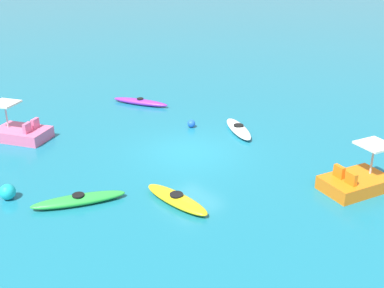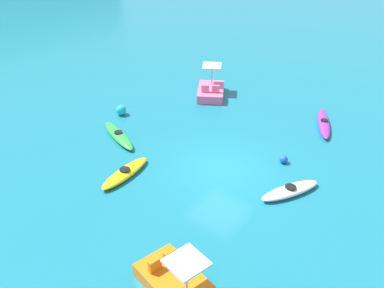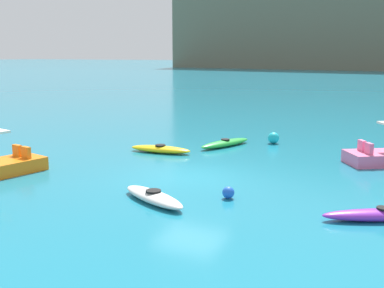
{
  "view_description": "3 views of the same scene",
  "coord_description": "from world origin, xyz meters",
  "px_view_note": "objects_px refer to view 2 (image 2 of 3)",
  "views": [
    {
      "loc": [
        -14.14,
        11.81,
        8.34
      ],
      "look_at": [
        -0.31,
        0.12,
        0.52
      ],
      "focal_mm": 44.23,
      "sensor_mm": 36.0,
      "label": 1
    },
    {
      "loc": [
        -13.66,
        -8.8,
        11.27
      ],
      "look_at": [
        0.04,
        1.7,
        0.7
      ],
      "focal_mm": 40.95,
      "sensor_mm": 36.0,
      "label": 2
    },
    {
      "loc": [
        7.02,
        -14.86,
        4.38
      ],
      "look_at": [
        -0.89,
        1.97,
        0.77
      ],
      "focal_mm": 43.4,
      "sensor_mm": 36.0,
      "label": 3
    }
  ],
  "objects_px": {
    "kayak_purple": "(324,123)",
    "pedal_boat_orange": "(173,279)",
    "buoy_blue": "(284,159)",
    "kayak_white": "(290,190)",
    "kayak_yellow": "(125,173)",
    "pedal_boat_pink": "(211,91)",
    "kayak_green": "(119,135)",
    "buoy_cyan": "(121,110)"
  },
  "relations": [
    {
      "from": "kayak_purple",
      "to": "pedal_boat_orange",
      "type": "relative_size",
      "value": 1.19
    },
    {
      "from": "pedal_boat_orange",
      "to": "buoy_blue",
      "type": "height_order",
      "value": "pedal_boat_orange"
    },
    {
      "from": "kayak_white",
      "to": "kayak_yellow",
      "type": "height_order",
      "value": "same"
    },
    {
      "from": "pedal_boat_pink",
      "to": "buoy_blue",
      "type": "bearing_deg",
      "value": -119.44
    },
    {
      "from": "pedal_boat_pink",
      "to": "kayak_white",
      "type": "bearing_deg",
      "value": -125.38
    },
    {
      "from": "buoy_blue",
      "to": "kayak_purple",
      "type": "bearing_deg",
      "value": -0.79
    },
    {
      "from": "pedal_boat_orange",
      "to": "kayak_purple",
      "type": "bearing_deg",
      "value": 2.07
    },
    {
      "from": "kayak_purple",
      "to": "kayak_yellow",
      "type": "xyz_separation_m",
      "value": [
        -9.62,
        5.1,
        0.0
      ]
    },
    {
      "from": "kayak_green",
      "to": "pedal_boat_pink",
      "type": "distance_m",
      "value": 6.95
    },
    {
      "from": "kayak_green",
      "to": "kayak_yellow",
      "type": "relative_size",
      "value": 1.1
    },
    {
      "from": "kayak_yellow",
      "to": "buoy_cyan",
      "type": "height_order",
      "value": "buoy_cyan"
    },
    {
      "from": "kayak_purple",
      "to": "buoy_cyan",
      "type": "height_order",
      "value": "buoy_cyan"
    },
    {
      "from": "kayak_purple",
      "to": "kayak_yellow",
      "type": "bearing_deg",
      "value": 152.08
    },
    {
      "from": "kayak_purple",
      "to": "buoy_blue",
      "type": "xyz_separation_m",
      "value": [
        -4.44,
        0.06,
        0.03
      ]
    },
    {
      "from": "kayak_white",
      "to": "pedal_boat_pink",
      "type": "height_order",
      "value": "pedal_boat_pink"
    },
    {
      "from": "pedal_boat_pink",
      "to": "buoy_blue",
      "type": "xyz_separation_m",
      "value": [
        -3.86,
        -6.84,
        -0.15
      ]
    },
    {
      "from": "kayak_purple",
      "to": "kayak_white",
      "type": "bearing_deg",
      "value": -169.04
    },
    {
      "from": "pedal_boat_orange",
      "to": "buoy_blue",
      "type": "distance_m",
      "value": 8.61
    },
    {
      "from": "pedal_boat_pink",
      "to": "buoy_cyan",
      "type": "height_order",
      "value": "pedal_boat_pink"
    },
    {
      "from": "buoy_blue",
      "to": "buoy_cyan",
      "type": "distance_m",
      "value": 9.42
    },
    {
      "from": "kayak_green",
      "to": "kayak_yellow",
      "type": "bearing_deg",
      "value": -129.54
    },
    {
      "from": "buoy_blue",
      "to": "buoy_cyan",
      "type": "height_order",
      "value": "buoy_cyan"
    },
    {
      "from": "kayak_purple",
      "to": "pedal_boat_pink",
      "type": "relative_size",
      "value": 1.13
    },
    {
      "from": "kayak_green",
      "to": "buoy_blue",
      "type": "relative_size",
      "value": 8.5
    },
    {
      "from": "kayak_white",
      "to": "kayak_purple",
      "type": "xyz_separation_m",
      "value": [
        6.35,
        1.23,
        -0.0
      ]
    },
    {
      "from": "kayak_white",
      "to": "kayak_green",
      "type": "relative_size",
      "value": 0.88
    },
    {
      "from": "kayak_yellow",
      "to": "buoy_blue",
      "type": "distance_m",
      "value": 7.23
    },
    {
      "from": "kayak_green",
      "to": "buoy_cyan",
      "type": "relative_size",
      "value": 5.73
    },
    {
      "from": "kayak_purple",
      "to": "kayak_green",
      "type": "relative_size",
      "value": 0.99
    },
    {
      "from": "kayak_purple",
      "to": "kayak_yellow",
      "type": "distance_m",
      "value": 10.89
    },
    {
      "from": "pedal_boat_orange",
      "to": "buoy_blue",
      "type": "xyz_separation_m",
      "value": [
        8.59,
        0.53,
        -0.15
      ]
    },
    {
      "from": "pedal_boat_orange",
      "to": "pedal_boat_pink",
      "type": "bearing_deg",
      "value": 30.64
    },
    {
      "from": "kayak_white",
      "to": "kayak_yellow",
      "type": "distance_m",
      "value": 7.12
    },
    {
      "from": "kayak_white",
      "to": "pedal_boat_orange",
      "type": "height_order",
      "value": "pedal_boat_orange"
    },
    {
      "from": "kayak_purple",
      "to": "pedal_boat_pink",
      "type": "xyz_separation_m",
      "value": [
        -0.58,
        6.9,
        0.17
      ]
    },
    {
      "from": "kayak_white",
      "to": "kayak_yellow",
      "type": "relative_size",
      "value": 0.96
    },
    {
      "from": "kayak_yellow",
      "to": "pedal_boat_pink",
      "type": "xyz_separation_m",
      "value": [
        9.04,
        1.8,
        0.17
      ]
    },
    {
      "from": "pedal_boat_pink",
      "to": "buoy_blue",
      "type": "relative_size",
      "value": 7.46
    },
    {
      "from": "kayak_yellow",
      "to": "kayak_green",
      "type": "bearing_deg",
      "value": 50.46
    },
    {
      "from": "kayak_white",
      "to": "kayak_purple",
      "type": "height_order",
      "value": "same"
    },
    {
      "from": "kayak_green",
      "to": "buoy_blue",
      "type": "height_order",
      "value": "buoy_blue"
    },
    {
      "from": "kayak_yellow",
      "to": "pedal_boat_orange",
      "type": "distance_m",
      "value": 6.53
    }
  ]
}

